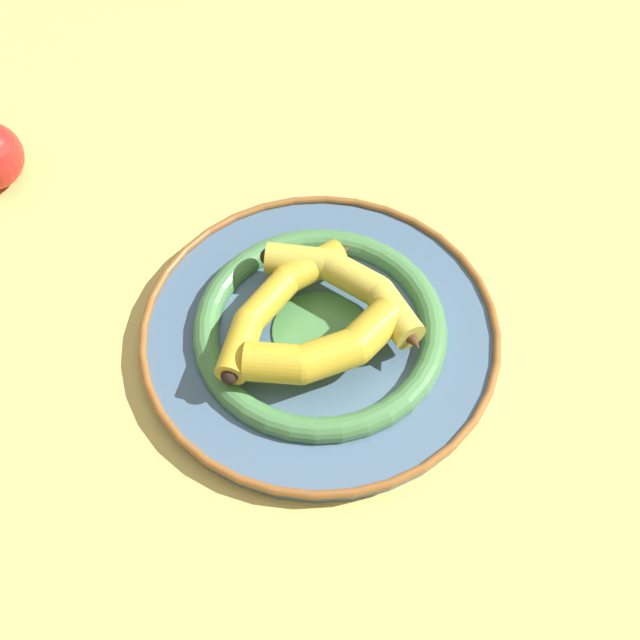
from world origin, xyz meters
The scene contains 5 objects.
ground_plane centered at (0.00, 0.00, 0.00)m, with size 2.80×2.80×0.00m, color #E5CC6B.
decorative_bowl centered at (0.02, 0.01, 0.01)m, with size 0.36×0.36×0.03m.
banana_a centered at (0.01, 0.05, 0.05)m, with size 0.18×0.10×0.03m.
banana_b centered at (-0.02, -0.02, 0.05)m, with size 0.10×0.19×0.03m.
banana_c centered at (0.06, -0.02, 0.05)m, with size 0.08×0.18×0.04m.
Camera 1 is at (0.44, -0.26, 0.75)m, focal length 50.00 mm.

